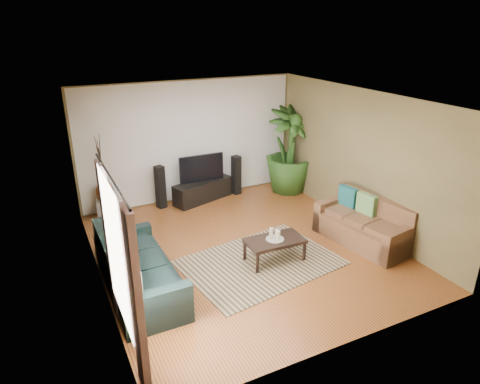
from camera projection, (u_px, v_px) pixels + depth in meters
floor at (245, 249)px, 7.76m from camera, size 5.50×5.50×0.00m
ceiling at (246, 100)px, 6.75m from camera, size 5.50×5.50×0.00m
wall_back at (190, 141)px, 9.55m from camera, size 5.00×0.00×5.00m
wall_front at (351, 253)px, 4.97m from camera, size 5.00×0.00×5.00m
wall_left at (92, 206)px, 6.24m from camera, size 0.00×5.50×5.50m
wall_right at (360, 160)px, 8.28m from camera, size 0.00×5.50×5.50m
backwall_panel at (190, 141)px, 9.54m from camera, size 4.90×0.00×4.90m
window_pane at (115, 252)px, 4.89m from camera, size 0.00×1.80×1.80m
curtain_near at (137, 305)px, 4.38m from camera, size 0.08×0.35×2.20m
curtain_far at (110, 242)px, 5.63m from camera, size 0.08×0.35×2.20m
curtain_rod at (110, 178)px, 4.58m from camera, size 0.03×1.90×0.03m
sofa_left at (139, 266)px, 6.44m from camera, size 0.96×2.19×0.85m
sofa_right at (363, 222)px, 7.85m from camera, size 1.06×1.87×0.85m
area_rug at (261, 262)px, 7.33m from camera, size 2.79×2.16×0.01m
coffee_table at (275, 250)px, 7.34m from camera, size 1.01×0.57×0.41m
candle_tray at (275, 239)px, 7.26m from camera, size 0.31×0.31×0.01m
candle_tall at (271, 233)px, 7.22m from camera, size 0.06×0.06×0.20m
candle_mid at (278, 235)px, 7.21m from camera, size 0.06×0.06×0.15m
candle_short at (277, 233)px, 7.31m from camera, size 0.06×0.06×0.13m
tv_stand at (203, 191)px, 9.79m from camera, size 1.47×0.83×0.47m
television at (202, 168)px, 9.60m from camera, size 1.04×0.06×0.61m
speaker_left at (160, 187)px, 9.33m from camera, size 0.22×0.23×0.95m
speaker_right at (236, 175)px, 10.09m from camera, size 0.20×0.22×0.93m
potted_plant at (289, 150)px, 10.09m from camera, size 1.19×1.19×2.02m
plant_pot at (288, 184)px, 10.41m from camera, size 0.37×0.37×0.29m
pedestal at (107, 209)px, 8.96m from camera, size 0.44×0.44×0.39m
vase at (105, 192)px, 8.82m from camera, size 0.35×0.35×0.49m
side_table at (109, 245)px, 7.39m from camera, size 0.49×0.49×0.49m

